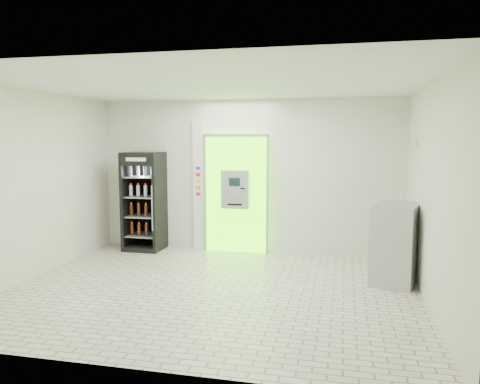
% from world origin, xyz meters
% --- Properties ---
extents(ground, '(6.00, 6.00, 0.00)m').
position_xyz_m(ground, '(0.00, 0.00, 0.00)').
color(ground, beige).
rests_on(ground, ground).
extents(room_shell, '(6.00, 6.00, 6.00)m').
position_xyz_m(room_shell, '(0.00, 0.00, 1.84)').
color(room_shell, silver).
rests_on(room_shell, ground).
extents(atm_assembly, '(1.30, 0.24, 2.33)m').
position_xyz_m(atm_assembly, '(-0.20, 2.41, 1.17)').
color(atm_assembly, '#53FE05').
rests_on(atm_assembly, ground).
extents(pillar, '(0.22, 0.11, 2.60)m').
position_xyz_m(pillar, '(-0.98, 2.45, 1.30)').
color(pillar, silver).
rests_on(pillar, ground).
extents(beverage_cooler, '(0.74, 0.70, 1.97)m').
position_xyz_m(beverage_cooler, '(-2.04, 2.17, 0.94)').
color(beverage_cooler, black).
rests_on(beverage_cooler, ground).
extents(steel_cabinet, '(0.87, 1.06, 1.23)m').
position_xyz_m(steel_cabinet, '(2.68, 0.98, 0.62)').
color(steel_cabinet, '#9D9FA4').
rests_on(steel_cabinet, ground).
extents(exit_sign, '(0.02, 0.22, 0.26)m').
position_xyz_m(exit_sign, '(2.99, 1.40, 2.12)').
color(exit_sign, white).
rests_on(exit_sign, room_shell).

